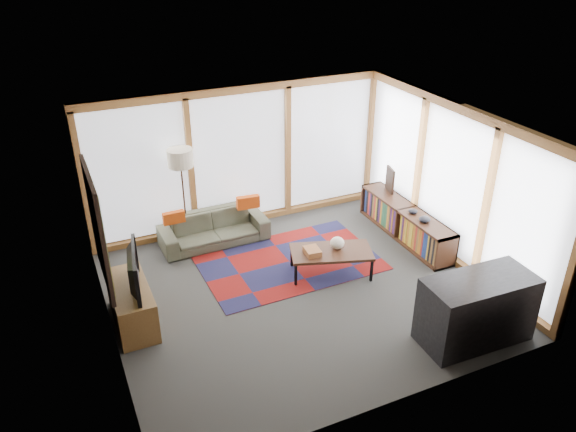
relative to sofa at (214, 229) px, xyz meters
name	(u,v)px	position (x,y,z in m)	size (l,w,h in m)	color
ground	(299,290)	(0.72, -1.95, -0.27)	(5.50, 5.50, 0.00)	#2F302D
room_envelope	(313,180)	(1.22, -1.39, 1.27)	(5.52, 5.02, 2.62)	#3C332B
rug	(289,262)	(0.93, -1.14, -0.27)	(2.88, 1.85, 0.01)	maroon
sofa	(214,229)	(0.00, 0.00, 0.00)	(1.87, 0.73, 0.55)	#323627
pillow_left	(174,217)	(-0.68, -0.02, 0.37)	(0.37, 0.11, 0.20)	#B33E0D
pillow_right	(248,202)	(0.65, 0.00, 0.38)	(0.41, 0.12, 0.22)	#B33E0D
floor_lamp	(184,196)	(-0.41, 0.27, 0.59)	(0.43, 0.43, 1.72)	#2F1F16
coffee_table	(331,262)	(1.39, -1.73, -0.06)	(1.27, 0.64, 0.42)	#2F2113
book_stack	(312,251)	(1.07, -1.69, 0.20)	(0.22, 0.28, 0.09)	#985A30
vase	(337,243)	(1.51, -1.70, 0.25)	(0.23, 0.23, 0.19)	beige
bookshelf	(405,223)	(3.15, -1.23, 0.02)	(0.43, 2.34, 0.58)	#2F2113
bowl_a	(425,219)	(3.11, -1.78, 0.36)	(0.20, 0.20, 0.10)	black
bowl_b	(413,211)	(3.12, -1.44, 0.35)	(0.16, 0.16, 0.08)	black
shelf_picture	(390,180)	(3.26, -0.50, 0.54)	(0.04, 0.35, 0.45)	black
tv_console	(132,305)	(-1.73, -1.69, 0.03)	(0.51, 1.21, 0.61)	brown
television	(128,271)	(-1.70, -1.74, 0.62)	(0.99, 0.13, 0.57)	black
bar_counter	(476,309)	(2.39, -3.92, 0.20)	(1.49, 0.69, 0.94)	black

